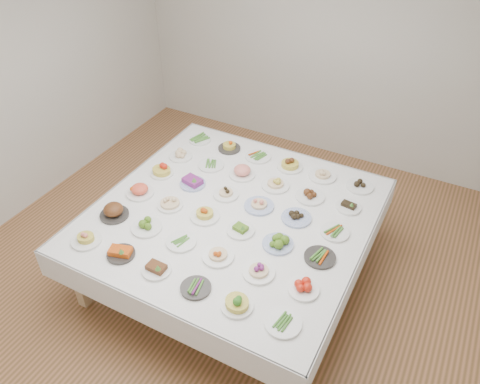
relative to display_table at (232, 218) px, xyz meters
The scene contains 38 objects.
room_envelope 1.15m from the display_table, 161.79° to the left, with size 5.02×5.02×2.81m.
display_table is the anchor object (origin of this frame).
dish_0 1.28m from the display_table, 134.72° to the right, with size 0.25×0.25×0.13m.
dish_1 1.05m from the display_table, 121.00° to the right, with size 0.23×0.23×0.11m.
dish_2 0.92m from the display_table, 101.31° to the right, with size 0.23×0.23×0.11m.
dish_3 0.93m from the display_table, 78.36° to the right, with size 0.23×0.23×0.05m.
dish_4 1.06m from the display_table, 59.30° to the right, with size 0.26×0.25×0.15m.
dish_5 1.26m from the display_table, 44.91° to the right, with size 0.26×0.26×0.06m.
dish_6 1.06m from the display_table, 149.38° to the right, with size 0.25×0.25×0.14m.
dish_7 0.78m from the display_table, 135.48° to the right, with size 0.26×0.26×0.12m.
dish_8 0.58m from the display_table, 108.81° to the right, with size 0.25×0.25×0.05m.
dish_9 0.58m from the display_table, 72.64° to the right, with size 0.25×0.25×0.12m.
dish_10 0.78m from the display_table, 45.63° to the right, with size 0.25×0.25×0.13m.
dish_11 1.06m from the display_table, 30.90° to the right, with size 0.23×0.23×0.10m.
dish_12 0.92m from the display_table, 169.09° to the right, with size 0.28×0.28×0.15m.
dish_13 0.59m from the display_table, 160.84° to the right, with size 0.23×0.23×0.13m.
dish_14 0.28m from the display_table, 136.71° to the right, with size 0.26×0.26×0.14m.
dish_15 0.28m from the display_table, 45.33° to the right, with size 0.24×0.24×0.09m.
dish_16 0.58m from the display_table, 19.45° to the right, with size 0.26×0.26×0.12m.
dish_17 0.92m from the display_table, 10.74° to the right, with size 0.25×0.25×0.06m.
dish_18 0.93m from the display_table, 168.38° to the left, with size 0.24×0.23×0.15m.
dish_19 0.58m from the display_table, 161.32° to the left, with size 0.25×0.25×0.12m.
dish_20 0.28m from the display_table, 132.15° to the left, with size 0.24×0.24×0.12m.
dish_21 0.29m from the display_table, 45.03° to the left, with size 0.27×0.27×0.15m.
dish_22 0.58m from the display_table, 19.12° to the left, with size 0.26×0.26×0.10m.
dish_23 0.93m from the display_table, 10.67° to the left, with size 0.25×0.24×0.06m.
dish_24 1.06m from the display_table, 149.70° to the left, with size 0.24×0.24×0.11m.
dish_25 0.77m from the display_table, 135.17° to the left, with size 0.26×0.26×0.06m.
dish_26 0.59m from the display_table, 108.81° to the left, with size 0.26×0.26×0.15m.
dish_27 0.58m from the display_table, 71.22° to the left, with size 0.27×0.27×0.14m.
dish_28 0.76m from the display_table, 44.46° to the left, with size 0.27×0.27×0.11m.
dish_29 1.06m from the display_table, 31.21° to the left, with size 0.23×0.23×0.09m.
dish_30 1.28m from the display_table, 135.08° to the left, with size 0.26×0.24×0.06m.
dish_31 1.06m from the display_table, 120.47° to the left, with size 0.24×0.24×0.13m.
dish_32 0.93m from the display_table, 101.66° to the left, with size 0.27×0.27×0.06m.
dish_33 0.92m from the display_table, 78.50° to the left, with size 0.26×0.26×0.16m.
dish_34 1.05m from the display_table, 59.29° to the left, with size 0.27×0.27×0.14m.
dish_35 1.28m from the display_table, 44.87° to the left, with size 0.26×0.26×0.10m.
Camera 1 is at (1.66, -2.83, 3.48)m, focal length 35.00 mm.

